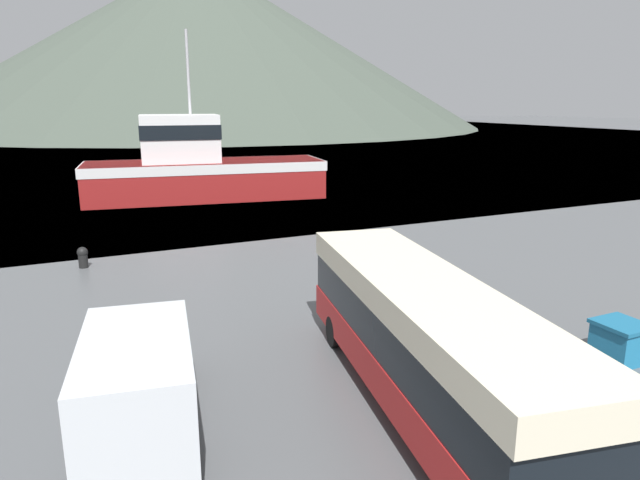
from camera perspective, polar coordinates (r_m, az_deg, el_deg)
name	(u,v)px	position (r m, az deg, el deg)	size (l,w,h in m)	color
water_surface	(92,131)	(147.65, -21.82, 10.10)	(240.00, 240.00, 0.00)	slate
hill_backdrop	(200,44)	(164.13, -11.95, 18.61)	(147.23, 147.23, 43.24)	#424C42
tour_bus	(424,338)	(13.48, 10.39, -9.58)	(4.47, 11.19, 3.07)	red
delivery_van	(139,380)	(12.95, -17.63, -13.22)	(3.11, 6.32, 2.46)	silver
fishing_boat	(200,168)	(42.75, -11.90, 7.04)	(17.63, 7.78, 11.80)	maroon
storage_bin	(620,341)	(18.05, 27.82, -8.92)	(1.23, 1.30, 1.10)	teal
mooring_bollard	(83,257)	(26.61, -22.63, -1.54)	(0.45, 0.45, 0.91)	black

